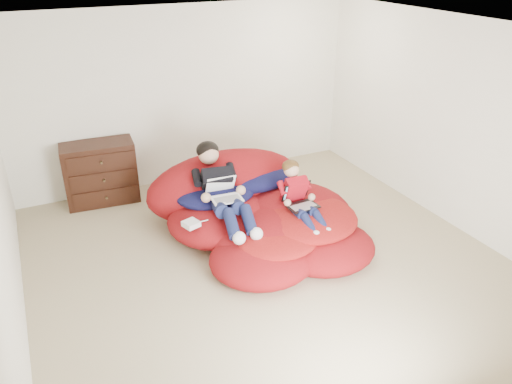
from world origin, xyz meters
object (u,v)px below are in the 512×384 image
laptop_white (224,192)px  beanbag_pile (259,213)px  dresser (100,173)px  younger_boy (299,194)px  laptop_black (300,199)px  older_boy (220,185)px

laptop_white → beanbag_pile: bearing=-2.1°
dresser → beanbag_pile: (1.57, -1.69, -0.15)m
younger_boy → dresser: bearing=133.1°
dresser → younger_boy: younger_boy is taller
dresser → younger_boy: size_ratio=1.10×
beanbag_pile → laptop_black: (0.34, -0.38, 0.28)m
beanbag_pile → younger_boy: (0.34, -0.35, 0.34)m
younger_boy → laptop_white: 0.86m
dresser → laptop_black: dresser is taller
dresser → beanbag_pile: beanbag_pile is taller
older_boy → laptop_white: older_boy is taller
beanbag_pile → dresser: bearing=132.9°
younger_boy → laptop_black: younger_boy is taller
older_boy → dresser: bearing=126.1°
older_boy → laptop_white: bearing=-90.0°
dresser → laptop_black: size_ratio=2.72×
beanbag_pile → older_boy: older_boy is taller
older_boy → younger_boy: size_ratio=1.52×
younger_boy → laptop_black: bearing=-90.0°
beanbag_pile → laptop_white: size_ratio=6.26×
dresser → older_boy: bearing=-53.9°
laptop_black → older_boy: bearing=146.5°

